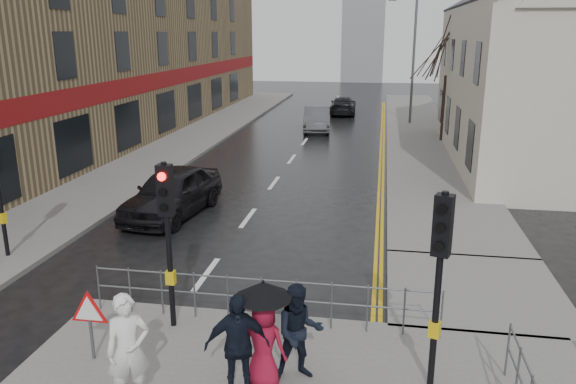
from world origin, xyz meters
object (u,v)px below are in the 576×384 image
(pedestrian_d, at_px, (237,346))
(car_parked, at_px, (172,192))
(car_mid, at_px, (317,119))
(pedestrian_b, at_px, (299,332))
(pedestrian_with_umbrella, at_px, (264,328))
(pedestrian_a, at_px, (128,350))

(pedestrian_d, distance_m, car_parked, 10.26)
(pedestrian_d, distance_m, car_mid, 26.53)
(pedestrian_b, distance_m, pedestrian_with_umbrella, 0.67)
(pedestrian_b, bearing_deg, pedestrian_a, -174.47)
(pedestrian_b, xyz_separation_m, car_parked, (-5.50, 8.53, -0.21))
(car_parked, xyz_separation_m, car_mid, (2.77, 17.29, -0.06))
(pedestrian_d, height_order, car_mid, pedestrian_d)
(pedestrian_b, relative_size, car_mid, 0.39)
(pedestrian_d, bearing_deg, car_parked, 97.58)
(pedestrian_b, distance_m, pedestrian_d, 1.11)
(pedestrian_b, xyz_separation_m, car_mid, (-2.73, 25.82, -0.27))
(pedestrian_d, xyz_separation_m, car_mid, (-1.82, 26.46, -0.30))
(pedestrian_b, distance_m, car_parked, 10.16)
(car_mid, bearing_deg, pedestrian_with_umbrella, -91.32)
(pedestrian_with_umbrella, bearing_deg, car_mid, 94.80)
(pedestrian_a, distance_m, pedestrian_d, 1.70)
(pedestrian_a, bearing_deg, pedestrian_b, -6.66)
(pedestrian_a, bearing_deg, car_parked, 77.00)
(pedestrian_b, xyz_separation_m, pedestrian_with_umbrella, (-0.54, -0.33, 0.22))
(pedestrian_a, height_order, pedestrian_b, pedestrian_a)
(car_parked, bearing_deg, pedestrian_d, -55.89)
(pedestrian_d, height_order, car_parked, pedestrian_d)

